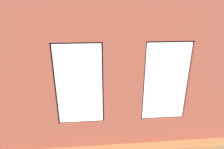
# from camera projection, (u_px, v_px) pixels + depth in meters

# --- Properties ---
(ground_plane) EXTENTS (6.89, 6.14, 0.10)m
(ground_plane) POSITION_uv_depth(u_px,v_px,m) (112.00, 98.00, 7.19)
(ground_plane) COLOR brown
(brick_wall_with_windows) EXTENTS (6.29, 0.30, 3.56)m
(brick_wall_with_windows) POSITION_uv_depth(u_px,v_px,m) (123.00, 79.00, 4.06)
(brick_wall_with_windows) COLOR brown
(brick_wall_with_windows) RESTS_ON ground_plane
(white_wall_right) EXTENTS (0.10, 5.14, 3.56)m
(white_wall_right) POSITION_uv_depth(u_px,v_px,m) (26.00, 57.00, 6.13)
(white_wall_right) COLOR silver
(white_wall_right) RESTS_ON ground_plane
(couch_by_window) EXTENTS (1.98, 0.87, 0.80)m
(couch_by_window) POSITION_uv_depth(u_px,v_px,m) (91.00, 119.00, 5.07)
(couch_by_window) COLOR black
(couch_by_window) RESTS_ON ground_plane
(couch_left) EXTENTS (0.94, 2.09, 0.80)m
(couch_left) POSITION_uv_depth(u_px,v_px,m) (173.00, 89.00, 7.05)
(couch_left) COLOR black
(couch_left) RESTS_ON ground_plane
(coffee_table) EXTENTS (1.50, 0.73, 0.41)m
(coffee_table) POSITION_uv_depth(u_px,v_px,m) (108.00, 87.00, 7.16)
(coffee_table) COLOR tan
(coffee_table) RESTS_ON ground_plane
(cup_ceramic) EXTENTS (0.09, 0.09, 0.11)m
(cup_ceramic) POSITION_uv_depth(u_px,v_px,m) (111.00, 86.00, 7.03)
(cup_ceramic) COLOR silver
(cup_ceramic) RESTS_ON coffee_table
(candle_jar) EXTENTS (0.08, 0.08, 0.10)m
(candle_jar) POSITION_uv_depth(u_px,v_px,m) (103.00, 84.00, 7.20)
(candle_jar) COLOR #B7333D
(candle_jar) RESTS_ON coffee_table
(table_plant_small) EXTENTS (0.13, 0.13, 0.21)m
(table_plant_small) POSITION_uv_depth(u_px,v_px,m) (108.00, 84.00, 7.11)
(table_plant_small) COLOR gray
(table_plant_small) RESTS_ON coffee_table
(remote_gray) EXTENTS (0.16, 0.15, 0.02)m
(remote_gray) POSITION_uv_depth(u_px,v_px,m) (97.00, 87.00, 7.00)
(remote_gray) COLOR #59595B
(remote_gray) RESTS_ON coffee_table
(media_console) EXTENTS (1.26, 0.42, 0.57)m
(media_console) POSITION_uv_depth(u_px,v_px,m) (40.00, 94.00, 6.70)
(media_console) COLOR black
(media_console) RESTS_ON ground_plane
(tv_flatscreen) EXTENTS (1.16, 0.20, 0.77)m
(tv_flatscreen) POSITION_uv_depth(u_px,v_px,m) (38.00, 78.00, 6.47)
(tv_flatscreen) COLOR black
(tv_flatscreen) RESTS_ON media_console
(papasan_chair) EXTENTS (1.20, 1.20, 0.73)m
(papasan_chair) POSITION_uv_depth(u_px,v_px,m) (88.00, 72.00, 8.67)
(papasan_chair) COLOR olive
(papasan_chair) RESTS_ON ground_plane
(potted_plant_corner_far_left) EXTENTS (0.78, 0.84, 1.38)m
(potted_plant_corner_far_left) POSITION_uv_depth(u_px,v_px,m) (206.00, 106.00, 5.17)
(potted_plant_corner_far_left) COLOR beige
(potted_plant_corner_far_left) RESTS_ON ground_plane
(potted_plant_between_couches) EXTENTS (0.88, 0.90, 1.20)m
(potted_plant_between_couches) POSITION_uv_depth(u_px,v_px,m) (139.00, 111.00, 5.20)
(potted_plant_between_couches) COLOR beige
(potted_plant_between_couches) RESTS_ON ground_plane
(potted_plant_mid_room_small) EXTENTS (0.37, 0.37, 0.55)m
(potted_plant_mid_room_small) POSITION_uv_depth(u_px,v_px,m) (132.00, 78.00, 8.17)
(potted_plant_mid_room_small) COLOR #9E5638
(potted_plant_mid_room_small) RESTS_ON ground_plane
(potted_plant_corner_near_left) EXTENTS (1.09, 1.22, 1.53)m
(potted_plant_corner_near_left) POSITION_uv_depth(u_px,v_px,m) (159.00, 61.00, 9.05)
(potted_plant_corner_near_left) COLOR #9E5638
(potted_plant_corner_near_left) RESTS_ON ground_plane
(potted_plant_near_tv) EXTENTS (0.56, 0.56, 0.81)m
(potted_plant_near_tv) POSITION_uv_depth(u_px,v_px,m) (47.00, 102.00, 5.66)
(potted_plant_near_tv) COLOR brown
(potted_plant_near_tv) RESTS_ON ground_plane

